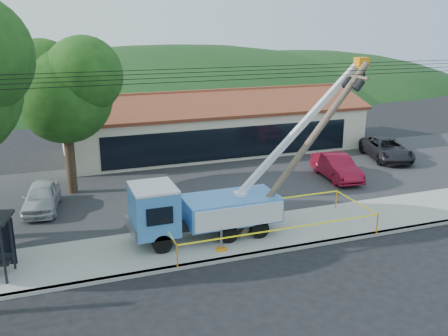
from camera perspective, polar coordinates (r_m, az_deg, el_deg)
The scene contains 14 objects.
ground at distance 20.06m, azimuth 6.83°, elevation -12.33°, with size 120.00×120.00×0.00m, color black.
curb at distance 21.70m, azimuth 4.30°, elevation -9.69°, with size 60.00×0.25×0.15m, color gray.
sidewalk at distance 23.27m, azimuth 2.36°, elevation -7.77°, with size 60.00×4.00×0.15m, color gray.
parking_lot at distance 30.32m, azimuth -3.43°, elevation -1.96°, with size 60.00×12.00×0.10m, color #28282B.
strip_mall at distance 38.38m, azimuth -1.22°, elevation 4.85°, with size 22.50×8.53×4.67m.
tree_lot at distance 28.80m, azimuth -17.86°, elevation 8.89°, with size 6.30×5.60×8.94m.
hill_center at distance 73.51m, azimuth -5.74°, elevation 8.90°, with size 89.60×64.00×32.00m, color #173A15.
hill_east at distance 80.82m, azimuth 8.30°, elevation 9.49°, with size 72.80×52.00×26.00m, color #173A15.
utility_truck at distance 22.50m, azimuth -2.44°, elevation -4.45°, with size 11.30×3.62×7.87m.
leaning_pole at distance 23.13m, azimuth 9.80°, elevation 3.05°, with size 6.36×1.75×7.82m.
caution_tape at distance 23.07m, azimuth 5.01°, elevation -5.83°, with size 9.57×3.52×1.02m.
car_silver at distance 27.95m, azimuth -19.98°, elevation -4.71°, with size 1.68×4.19×1.43m, color #B1B4B8.
car_red at distance 32.20m, azimuth 12.63°, elevation -1.32°, with size 1.60×4.59×1.51m, color maroon.
car_dark at distance 37.64m, azimuth 17.99°, elevation 0.85°, with size 2.47×5.35×1.49m, color black.
Camera 1 is at (-8.21, -15.57, 9.64)m, focal length 40.00 mm.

